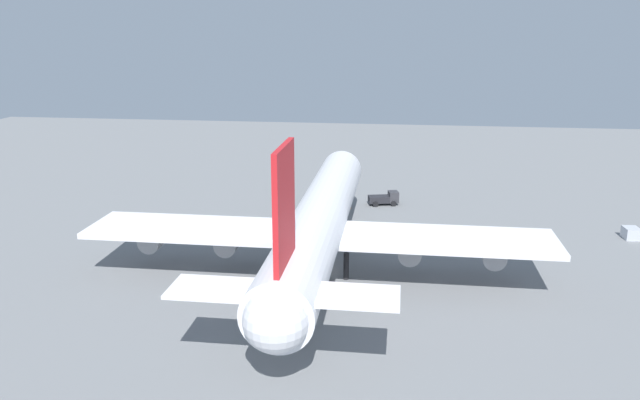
# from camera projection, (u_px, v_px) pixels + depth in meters

# --- Properties ---
(ground_plane) EXTENTS (251.53, 251.53, 0.00)m
(ground_plane) POSITION_uv_depth(u_px,v_px,m) (320.00, 269.00, 81.05)
(ground_plane) COLOR slate
(cargo_airplane) EXTENTS (62.88, 57.87, 20.86)m
(cargo_airplane) POSITION_uv_depth(u_px,v_px,m) (320.00, 221.00, 79.11)
(cargo_airplane) COLOR silver
(cargo_airplane) RESTS_ON ground_plane
(maintenance_van) EXTENTS (3.52, 5.57, 2.39)m
(maintenance_van) POSITION_uv_depth(u_px,v_px,m) (385.00, 198.00, 109.94)
(maintenance_van) COLOR #333338
(maintenance_van) RESTS_ON ground_plane
(cargo_container_fore) EXTENTS (2.68, 2.25, 1.72)m
(cargo_container_fore) POSITION_uv_depth(u_px,v_px,m) (631.00, 233.00, 92.46)
(cargo_container_fore) COLOR #B7BCC6
(cargo_container_fore) RESTS_ON ground_plane
(safety_cone_nose) EXTENTS (0.56, 0.56, 0.79)m
(safety_cone_nose) POSITION_uv_depth(u_px,v_px,m) (350.00, 206.00, 107.77)
(safety_cone_nose) COLOR orange
(safety_cone_nose) RESTS_ON ground_plane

